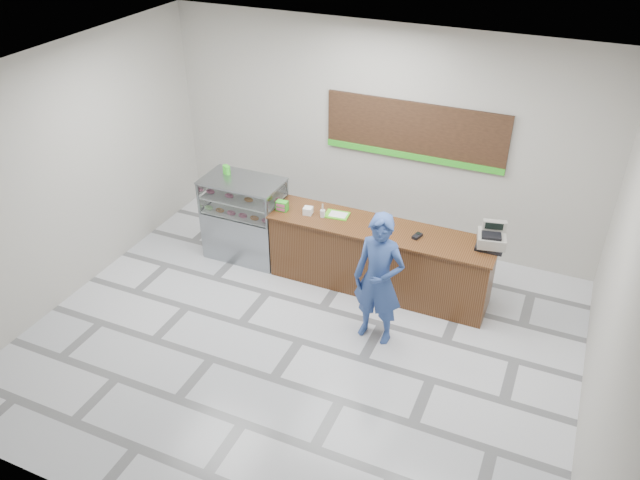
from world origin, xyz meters
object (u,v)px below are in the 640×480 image
at_px(serving_tray, 337,215).
at_px(customer, 379,279).
at_px(sales_counter, 379,258).
at_px(cash_register, 492,238).
at_px(display_case, 244,218).

distance_m(serving_tray, customer, 1.53).
distance_m(sales_counter, cash_register, 1.64).
bearing_deg(serving_tray, display_case, 177.69).
xyz_separation_m(sales_counter, display_case, (-2.22, -0.00, 0.16)).
xyz_separation_m(display_case, customer, (2.55, -1.04, 0.25)).
height_order(cash_register, customer, customer).
bearing_deg(sales_counter, customer, -72.13).
bearing_deg(display_case, sales_counter, 0.01).
height_order(sales_counter, customer, customer).
bearing_deg(customer, cash_register, 50.13).
bearing_deg(sales_counter, serving_tray, 173.36).
xyz_separation_m(cash_register, serving_tray, (-2.20, -0.05, -0.12)).
bearing_deg(cash_register, serving_tray, 169.66).
xyz_separation_m(serving_tray, customer, (1.03, -1.12, -0.12)).
bearing_deg(display_case, customer, -22.09).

